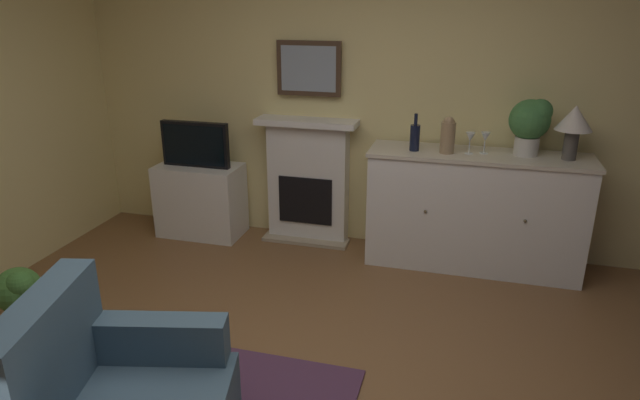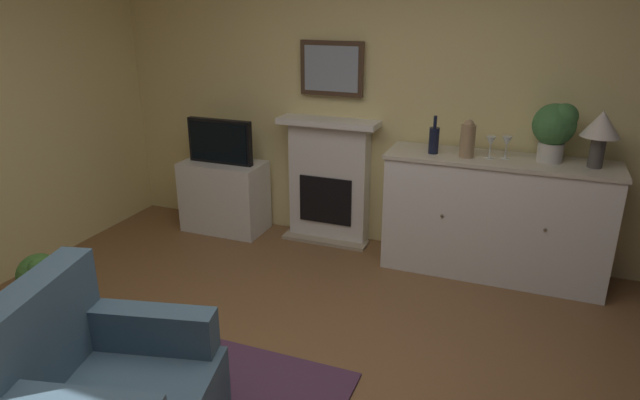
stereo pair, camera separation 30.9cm
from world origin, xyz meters
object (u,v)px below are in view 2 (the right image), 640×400
(vase_decorative, at_px, (468,139))
(fireplace_unit, at_px, (329,180))
(tv_set, at_px, (220,142))
(wine_glass_left, at_px, (491,142))
(sideboard_cabinet, at_px, (494,217))
(table_lamp, at_px, (601,128))
(potted_plant_fern, at_px, (41,277))
(wine_glass_center, at_px, (507,142))
(tv_cabinet, at_px, (225,196))
(potted_plant_small, at_px, (555,127))
(framed_picture, at_px, (332,69))
(armchair, at_px, (103,395))
(wine_bottle, at_px, (434,140))

(vase_decorative, bearing_deg, fireplace_unit, 169.08)
(tv_set, bearing_deg, wine_glass_left, -0.46)
(sideboard_cabinet, distance_m, table_lamp, 0.98)
(tv_set, relative_size, potted_plant_fern, 1.44)
(sideboard_cabinet, relative_size, table_lamp, 4.20)
(wine_glass_center, bearing_deg, tv_cabinet, 179.98)
(vase_decorative, distance_m, potted_plant_small, 0.61)
(framed_picture, xyz_separation_m, potted_plant_small, (1.77, -0.18, -0.31))
(tv_cabinet, bearing_deg, potted_plant_small, 0.63)
(wine_glass_left, relative_size, potted_plant_small, 0.38)
(potted_plant_fern, height_order, armchair, armchair)
(table_lamp, height_order, armchair, table_lamp)
(armchair, bearing_deg, framed_picture, 89.38)
(fireplace_unit, xyz_separation_m, framed_picture, (0.00, 0.05, 0.96))
(wine_glass_left, height_order, armchair, wine_glass_left)
(vase_decorative, bearing_deg, tv_set, 178.89)
(sideboard_cabinet, height_order, potted_plant_fern, sideboard_cabinet)
(vase_decorative, bearing_deg, sideboard_cabinet, 11.41)
(vase_decorative, relative_size, tv_set, 0.45)
(wine_glass_left, xyz_separation_m, armchair, (-1.37, -2.60, -0.68))
(wine_glass_center, distance_m, vase_decorative, 0.28)
(framed_picture, relative_size, tv_cabinet, 0.73)
(sideboard_cabinet, bearing_deg, fireplace_unit, 172.92)
(framed_picture, xyz_separation_m, table_lamp, (2.05, -0.22, -0.29))
(fireplace_unit, distance_m, tv_cabinet, 1.01)
(wine_bottle, height_order, wine_glass_left, wine_bottle)
(fireplace_unit, xyz_separation_m, tv_set, (-0.97, -0.19, 0.31))
(framed_picture, height_order, sideboard_cabinet, framed_picture)
(potted_plant_small, relative_size, armchair, 0.45)
(wine_bottle, distance_m, wine_glass_center, 0.53)
(table_lamp, bearing_deg, wine_glass_center, 178.67)
(wine_bottle, height_order, tv_cabinet, wine_bottle)
(fireplace_unit, relative_size, sideboard_cabinet, 0.65)
(potted_plant_small, bearing_deg, tv_cabinet, -179.37)
(vase_decorative, xyz_separation_m, potted_plant_small, (0.59, 0.10, 0.12))
(wine_bottle, bearing_deg, armchair, -110.37)
(potted_plant_small, bearing_deg, fireplace_unit, 175.73)
(framed_picture, height_order, potted_plant_fern, framed_picture)
(wine_glass_center, xyz_separation_m, vase_decorative, (-0.28, -0.06, 0.02))
(table_lamp, bearing_deg, framed_picture, 173.82)
(table_lamp, height_order, potted_plant_fern, table_lamp)
(wine_glass_left, bearing_deg, vase_decorative, -172.07)
(table_lamp, distance_m, potted_plant_fern, 3.98)
(fireplace_unit, bearing_deg, framed_picture, 90.00)
(sideboard_cabinet, height_order, tv_set, tv_set)
(wine_glass_center, bearing_deg, tv_set, -179.48)
(vase_decorative, xyz_separation_m, armchair, (-1.21, -2.58, -0.70))
(potted_plant_small, bearing_deg, wine_bottle, -173.98)
(sideboard_cabinet, distance_m, vase_decorative, 0.66)
(tv_cabinet, bearing_deg, sideboard_cabinet, -0.36)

